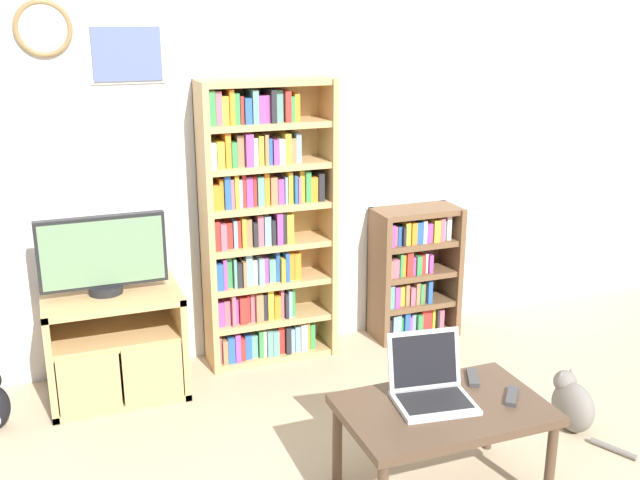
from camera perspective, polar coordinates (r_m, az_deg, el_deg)
wall_back at (r=4.47m, az=-4.62°, el=7.48°), size 6.40×0.09×2.60m
tv_stand at (r=4.29m, az=-15.33°, el=-7.58°), size 0.72×0.52×0.59m
television at (r=4.11m, az=-16.22°, el=-1.10°), size 0.66×0.18×0.43m
bookshelf_tall at (r=4.40m, az=-4.46°, el=1.06°), size 0.78×0.27×1.68m
bookshelf_short at (r=4.88m, az=6.94°, el=-2.49°), size 0.55×0.29×0.85m
coffee_table at (r=3.33m, az=9.38°, el=-13.07°), size 0.87×0.55×0.43m
laptop at (r=3.32m, az=8.38°, el=-10.84°), size 0.36×0.34×0.28m
remote_near_laptop at (r=3.53m, az=11.56°, el=-10.23°), size 0.11×0.16×0.02m
remote_far_from_laptop at (r=3.42m, az=14.42°, el=-11.45°), size 0.14×0.15×0.02m
cat at (r=4.08m, az=18.62°, el=-11.75°), size 0.21×0.48×0.31m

